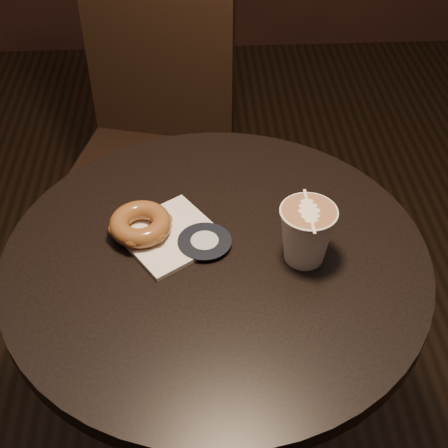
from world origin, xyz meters
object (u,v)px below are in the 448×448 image
object	(u,v)px
cafe_table	(217,329)
doughnut	(140,224)
latte_cup	(306,235)
chair	(154,120)
pastry_bag	(170,235)

from	to	relation	value
cafe_table	doughnut	xyz separation A→B (m)	(-0.12, 0.05, 0.22)
doughnut	latte_cup	xyz separation A→B (m)	(0.27, -0.07, 0.03)
cafe_table	chair	size ratio (longest dim) A/B	0.75
pastry_bag	doughnut	size ratio (longest dim) A/B	1.40
chair	doughnut	bearing A→B (deg)	-74.31
cafe_table	chair	bearing A→B (deg)	100.97
pastry_bag	doughnut	world-z (taller)	doughnut
cafe_table	chair	xyz separation A→B (m)	(-0.14, 0.70, 0.01)
latte_cup	doughnut	bearing A→B (deg)	165.76
pastry_bag	latte_cup	bearing A→B (deg)	-49.34
pastry_bag	doughnut	bearing A→B (deg)	136.17
pastry_bag	chair	bearing A→B (deg)	61.18
cafe_table	latte_cup	xyz separation A→B (m)	(0.14, -0.02, 0.25)
cafe_table	latte_cup	distance (m)	0.29
chair	pastry_bag	distance (m)	0.69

